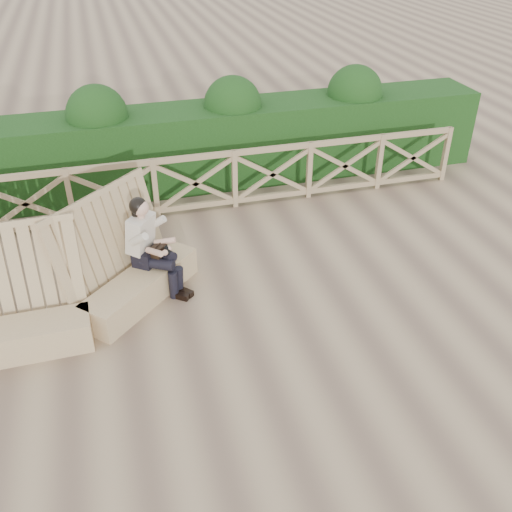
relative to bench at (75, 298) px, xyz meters
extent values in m
plane|color=brown|center=(2.12, -0.81, -0.39)|extent=(60.00, 60.00, 0.00)
cube|color=#9F825B|center=(-0.81, -0.42, -0.18)|extent=(1.96, 0.53, 0.42)
cube|color=#9F825B|center=(-0.81, -0.15, 0.40)|extent=(1.96, 0.47, 1.54)
cube|color=#9F825B|center=(0.87, 0.27, -0.18)|extent=(1.75, 1.72, 0.42)
cube|color=#9F825B|center=(0.68, 0.47, 0.40)|extent=(1.71, 1.67, 1.54)
cube|color=black|center=(1.02, 0.56, 0.15)|extent=(0.45, 0.48, 0.24)
cube|color=beige|center=(0.97, 0.60, 0.51)|extent=(0.50, 0.53, 0.56)
sphere|color=tan|center=(1.02, 0.56, 0.92)|extent=(0.31, 0.31, 0.22)
sphere|color=black|center=(0.99, 0.59, 0.94)|extent=(0.34, 0.34, 0.25)
cylinder|color=black|center=(1.14, 0.35, 0.13)|extent=(0.49, 0.42, 0.16)
cylinder|color=black|center=(1.22, 0.50, 0.20)|extent=(0.50, 0.43, 0.18)
cylinder|color=black|center=(1.32, 0.20, -0.18)|extent=(0.18, 0.18, 0.42)
cylinder|color=black|center=(1.42, 0.29, -0.18)|extent=(0.18, 0.18, 0.42)
cube|color=black|center=(1.40, 0.15, -0.35)|extent=(0.26, 0.23, 0.09)
cube|color=black|center=(1.48, 0.22, -0.35)|extent=(0.26, 0.23, 0.09)
cube|color=black|center=(1.18, 0.47, 0.26)|extent=(0.28, 0.31, 0.18)
cube|color=black|center=(1.31, 0.35, 0.32)|extent=(0.12, 0.12, 0.13)
cube|color=#8D7052|center=(2.12, 2.69, 0.66)|extent=(10.10, 0.07, 0.10)
cube|color=#8D7052|center=(2.12, 2.69, -0.27)|extent=(10.10, 0.07, 0.10)
cube|color=black|center=(2.12, 3.89, 0.36)|extent=(12.00, 1.20, 1.50)
camera|label=1|loc=(0.67, -6.46, 4.55)|focal=40.00mm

